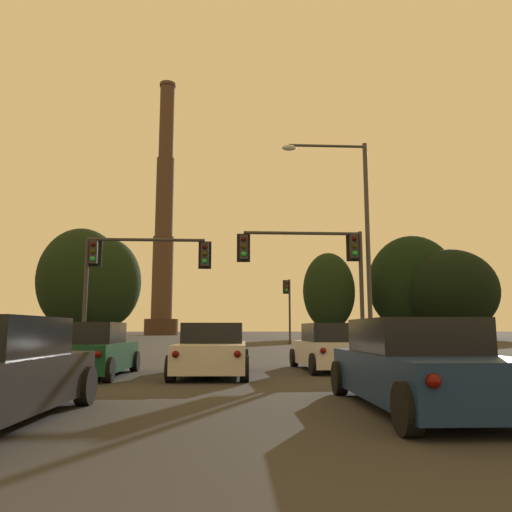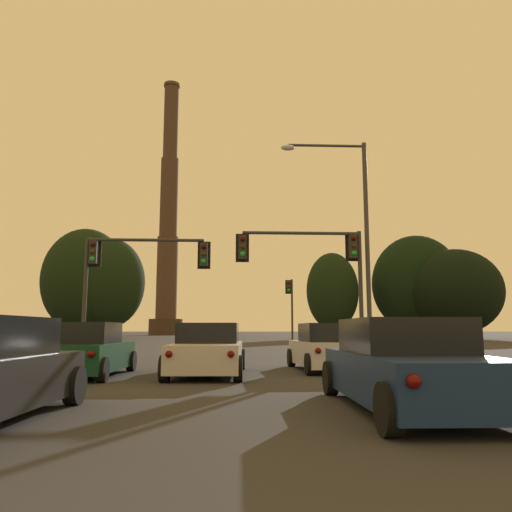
% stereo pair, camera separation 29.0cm
% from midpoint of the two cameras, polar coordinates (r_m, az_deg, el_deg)
% --- Properties ---
extents(sedan_right_lane_second, '(2.04, 4.72, 1.43)m').
position_cam_midpoint_polar(sedan_right_lane_second, '(8.45, 17.14, -11.97)').
color(sedan_right_lane_second, navy).
rests_on(sedan_right_lane_second, ground_plane).
extents(hatchback_right_lane_front, '(2.05, 4.16, 1.44)m').
position_cam_midpoint_polar(hatchback_right_lane_front, '(15.78, 7.98, -10.44)').
color(hatchback_right_lane_front, silver).
rests_on(hatchback_right_lane_front, ground_plane).
extents(hatchback_left_lane_front, '(1.95, 4.13, 1.44)m').
position_cam_midpoint_polar(hatchback_left_lane_front, '(14.36, -18.88, -10.28)').
color(hatchback_left_lane_front, '#0F3823').
rests_on(hatchback_left_lane_front, ground_plane).
extents(sedan_center_lane_front, '(2.15, 4.76, 1.43)m').
position_cam_midpoint_polar(sedan_center_lane_front, '(14.24, -5.51, -10.69)').
color(sedan_center_lane_front, silver).
rests_on(sedan_center_lane_front, ground_plane).
extents(traffic_light_overhead_left, '(5.63, 0.50, 5.30)m').
position_cam_midpoint_polar(traffic_light_overhead_left, '(22.68, -14.55, -1.00)').
color(traffic_light_overhead_left, '#2D2D30').
rests_on(traffic_light_overhead_left, ground_plane).
extents(traffic_light_far_right, '(0.78, 0.50, 5.74)m').
position_cam_midpoint_polar(traffic_light_far_right, '(45.15, 3.51, -5.18)').
color(traffic_light_far_right, '#2D2D30').
rests_on(traffic_light_far_right, ground_plane).
extents(traffic_light_overhead_right, '(5.58, 0.50, 5.50)m').
position_cam_midpoint_polar(traffic_light_overhead_right, '(21.71, 6.81, -0.49)').
color(traffic_light_overhead_right, '#2D2D30').
rests_on(traffic_light_overhead_right, ground_plane).
extents(street_lamp, '(3.90, 0.36, 9.65)m').
position_cam_midpoint_polar(street_lamp, '(22.62, 10.80, 3.64)').
color(street_lamp, '#38383A').
rests_on(street_lamp, ground_plane).
extents(smokestack, '(7.32, 7.32, 58.38)m').
position_cam_midpoint_polar(smokestack, '(113.89, -10.58, 2.68)').
color(smokestack, '#3C2B22').
rests_on(smokestack, ground_plane).
extents(treeline_far_right, '(7.03, 6.33, 11.61)m').
position_cam_midpoint_polar(treeline_far_right, '(68.36, 8.21, -4.00)').
color(treeline_far_right, black).
rests_on(treeline_far_right, ground_plane).
extents(treeline_center_right, '(12.18, 10.97, 14.16)m').
position_cam_midpoint_polar(treeline_center_right, '(72.16, 17.36, -3.12)').
color(treeline_center_right, black).
rests_on(treeline_center_right, ground_plane).
extents(treeline_far_left, '(11.75, 10.57, 12.26)m').
position_cam_midpoint_polar(treeline_far_left, '(76.88, 18.56, -3.41)').
color(treeline_far_left, black).
rests_on(treeline_far_left, ground_plane).
extents(treeline_right_mid, '(11.87, 10.68, 15.37)m').
position_cam_midpoint_polar(treeline_right_mid, '(73.92, -19.51, -2.62)').
color(treeline_right_mid, black).
rests_on(treeline_right_mid, ground_plane).
extents(treeline_center_left, '(12.20, 10.98, 11.70)m').
position_cam_midpoint_polar(treeline_center_left, '(70.00, 21.25, -3.80)').
color(treeline_center_left, black).
rests_on(treeline_center_left, ground_plane).
extents(treeline_left_mid, '(9.71, 8.74, 13.90)m').
position_cam_midpoint_polar(treeline_left_mid, '(72.11, -16.94, -2.94)').
color(treeline_left_mid, black).
rests_on(treeline_left_mid, ground_plane).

